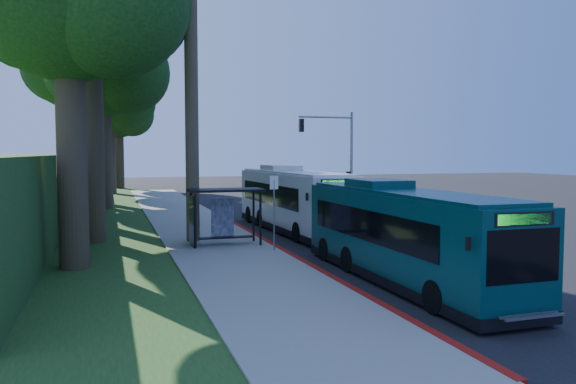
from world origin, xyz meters
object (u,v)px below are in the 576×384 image
object	(u,v)px
teal_bus	(402,233)
bus_shelter	(219,206)
pickup	(312,204)
white_bus	(292,199)

from	to	relation	value
teal_bus	bus_shelter	bearing A→B (deg)	117.30
bus_shelter	pickup	xyz separation A→B (m)	(8.46, 11.23, -1.12)
white_bus	teal_bus	world-z (taller)	white_bus
bus_shelter	pickup	size ratio (longest dim) A/B	0.65
white_bus	pickup	world-z (taller)	white_bus
bus_shelter	teal_bus	bearing A→B (deg)	-62.50
bus_shelter	white_bus	distance (m)	6.11
teal_bus	pickup	xyz separation A→B (m)	(4.16, 19.49, -0.87)
white_bus	bus_shelter	bearing A→B (deg)	-141.64
bus_shelter	white_bus	xyz separation A→B (m)	(4.65, 3.96, -0.13)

